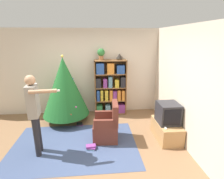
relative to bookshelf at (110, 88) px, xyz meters
The scene contains 15 objects.
ground_plane 2.02m from the bookshelf, 108.41° to the right, with size 14.00×14.00×0.00m, color #846042.
wall_back 0.78m from the bookshelf, 156.80° to the left, with size 8.00×0.10×2.60m.
wall_right 2.36m from the bookshelf, 48.80° to the right, with size 0.10×8.00×2.60m.
area_rug 2.10m from the bookshelf, 119.49° to the right, with size 2.77×1.85×0.01m.
bookshelf is the anchor object (origin of this frame).
tv_stand 2.08m from the bookshelf, 52.19° to the right, with size 0.49×0.88×0.41m.
television 1.99m from the bookshelf, 52.24° to the right, with size 0.47×0.49×0.48m.
game_remote 2.15m from the bookshelf, 59.80° to the right, with size 0.04×0.12×0.02m.
christmas_tree 1.38m from the bookshelf, 162.84° to the right, with size 1.29×1.29×1.90m.
armchair 1.58m from the bookshelf, 97.84° to the right, with size 0.60×0.59×0.92m.
standing_person 2.50m from the bookshelf, 131.19° to the right, with size 0.66×0.47×1.67m.
potted_plant 1.08m from the bookshelf, behind, with size 0.22×0.22×0.33m.
table_lamp 1.00m from the bookshelf, ahead, with size 0.20×0.20×0.18m.
book_pile_near_tree 1.43m from the bookshelf, 141.32° to the right, with size 0.18×0.17×0.05m.
book_pile_by_chair 2.09m from the bookshelf, 107.49° to the right, with size 0.23×0.20×0.08m.
Camera 1 is at (0.16, -3.40, 2.33)m, focal length 28.00 mm.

